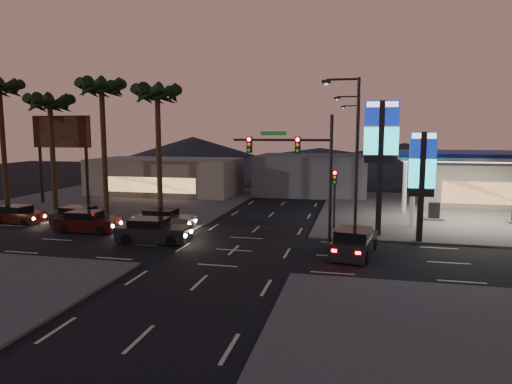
% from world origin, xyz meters
% --- Properties ---
extents(ground, '(140.00, 140.00, 0.00)m').
position_xyz_m(ground, '(0.00, 0.00, 0.00)').
color(ground, black).
rests_on(ground, ground).
extents(corner_lot_ne, '(24.00, 24.00, 0.12)m').
position_xyz_m(corner_lot_ne, '(16.00, 16.00, 0.06)').
color(corner_lot_ne, '#47443F').
rests_on(corner_lot_ne, ground).
extents(corner_lot_nw, '(24.00, 24.00, 0.12)m').
position_xyz_m(corner_lot_nw, '(-16.00, 16.00, 0.06)').
color(corner_lot_nw, '#47443F').
rests_on(corner_lot_nw, ground).
extents(gas_station, '(12.20, 8.20, 5.47)m').
position_xyz_m(gas_station, '(16.00, 12.00, 5.08)').
color(gas_station, silver).
rests_on(gas_station, ground).
extents(convenience_store, '(10.00, 6.00, 4.00)m').
position_xyz_m(convenience_store, '(18.00, 21.00, 2.00)').
color(convenience_store, '#726B5B').
rests_on(convenience_store, ground).
extents(pylon_sign_tall, '(2.20, 0.35, 9.00)m').
position_xyz_m(pylon_sign_tall, '(8.50, 5.50, 6.39)').
color(pylon_sign_tall, black).
rests_on(pylon_sign_tall, ground).
extents(pylon_sign_short, '(1.60, 0.35, 7.00)m').
position_xyz_m(pylon_sign_short, '(11.00, 4.50, 4.66)').
color(pylon_sign_short, black).
rests_on(pylon_sign_short, ground).
extents(traffic_signal_mast, '(6.10, 0.39, 8.00)m').
position_xyz_m(traffic_signal_mast, '(3.76, 1.99, 5.23)').
color(traffic_signal_mast, black).
rests_on(traffic_signal_mast, ground).
extents(pedestal_signal, '(0.32, 0.39, 4.30)m').
position_xyz_m(pedestal_signal, '(5.50, 6.98, 2.92)').
color(pedestal_signal, black).
rests_on(pedestal_signal, ground).
extents(streetlight_near, '(2.14, 0.25, 10.00)m').
position_xyz_m(streetlight_near, '(6.79, 1.00, 5.72)').
color(streetlight_near, black).
rests_on(streetlight_near, ground).
extents(streetlight_mid, '(2.14, 0.25, 10.00)m').
position_xyz_m(streetlight_mid, '(6.79, 14.00, 5.72)').
color(streetlight_mid, black).
rests_on(streetlight_mid, ground).
extents(streetlight_far, '(2.14, 0.25, 10.00)m').
position_xyz_m(streetlight_far, '(6.79, 28.00, 5.72)').
color(streetlight_far, black).
rests_on(streetlight_far, ground).
extents(palm_a, '(4.41, 4.41, 10.86)m').
position_xyz_m(palm_a, '(-9.00, 9.50, 9.43)').
color(palm_a, black).
rests_on(palm_a, ground).
extents(palm_b, '(4.41, 4.41, 11.46)m').
position_xyz_m(palm_b, '(-14.00, 9.50, 9.97)').
color(palm_b, black).
rests_on(palm_b, ground).
extents(palm_c, '(4.41, 4.41, 10.26)m').
position_xyz_m(palm_c, '(-19.00, 9.50, 8.88)').
color(palm_c, black).
rests_on(palm_c, ground).
extents(palm_d, '(4.41, 4.41, 11.66)m').
position_xyz_m(palm_d, '(-24.00, 9.50, 10.15)').
color(palm_d, black).
rests_on(palm_d, ground).
extents(billboard, '(6.00, 0.30, 8.50)m').
position_xyz_m(billboard, '(-20.50, 13.00, 6.33)').
color(billboard, black).
rests_on(billboard, ground).
extents(building_far_west, '(16.00, 8.00, 4.00)m').
position_xyz_m(building_far_west, '(-14.00, 22.00, 2.00)').
color(building_far_west, '#726B5B').
rests_on(building_far_west, ground).
extents(building_far_mid, '(12.00, 9.00, 4.40)m').
position_xyz_m(building_far_mid, '(2.00, 26.00, 2.20)').
color(building_far_mid, '#4C4C51').
rests_on(building_far_mid, ground).
extents(hill_left, '(40.00, 40.00, 6.00)m').
position_xyz_m(hill_left, '(-25.00, 60.00, 3.00)').
color(hill_left, black).
rests_on(hill_left, ground).
extents(hill_right, '(50.00, 50.00, 5.00)m').
position_xyz_m(hill_right, '(15.00, 60.00, 2.50)').
color(hill_right, black).
rests_on(hill_right, ground).
extents(hill_center, '(60.00, 60.00, 4.00)m').
position_xyz_m(hill_center, '(0.00, 60.00, 2.00)').
color(hill_center, black).
rests_on(hill_center, ground).
extents(car_lane_a_front, '(4.77, 2.22, 1.52)m').
position_xyz_m(car_lane_a_front, '(-5.57, 0.83, 0.71)').
color(car_lane_a_front, black).
rests_on(car_lane_a_front, ground).
extents(car_lane_a_mid, '(4.49, 1.99, 1.44)m').
position_xyz_m(car_lane_a_mid, '(-11.41, 2.67, 0.67)').
color(car_lane_a_mid, black).
rests_on(car_lane_a_mid, ground).
extents(car_lane_b_front, '(4.46, 1.99, 1.43)m').
position_xyz_m(car_lane_b_front, '(-6.53, 4.68, 0.66)').
color(car_lane_b_front, '#5C5B5E').
rests_on(car_lane_b_front, ground).
extents(car_lane_b_mid, '(4.53, 2.00, 1.46)m').
position_xyz_m(car_lane_b_mid, '(-12.97, 4.24, 0.68)').
color(car_lane_b_mid, black).
rests_on(car_lane_b_mid, ground).
extents(car_lane_b_rear, '(4.23, 2.14, 1.33)m').
position_xyz_m(car_lane_b_rear, '(-18.42, 4.27, 0.62)').
color(car_lane_b_rear, black).
rests_on(car_lane_b_rear, ground).
extents(suv_station, '(2.73, 4.92, 1.56)m').
position_xyz_m(suv_station, '(6.99, 0.51, 0.72)').
color(suv_station, black).
rests_on(suv_station, ground).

